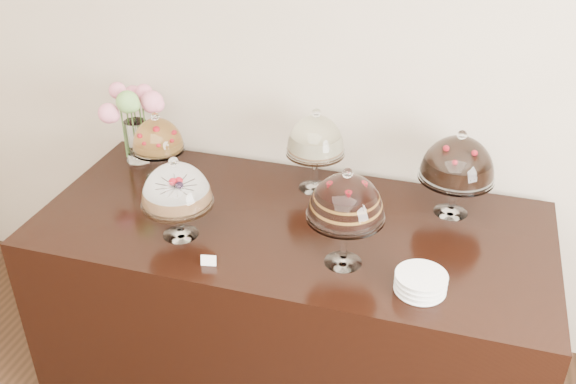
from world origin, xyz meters
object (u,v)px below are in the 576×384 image
(cake_stand_sugar_sponge, at_px, (176,188))
(flower_vase, at_px, (134,114))
(plate_stack, at_px, (421,283))
(cake_stand_choco_layer, at_px, (346,201))
(display_counter, at_px, (291,303))
(cake_stand_dark_choco, at_px, (458,162))
(cake_stand_cheesecake, at_px, (316,139))
(cake_stand_fruit_tart, at_px, (157,138))

(cake_stand_sugar_sponge, relative_size, flower_vase, 0.88)
(cake_stand_sugar_sponge, height_order, plate_stack, cake_stand_sugar_sponge)
(plate_stack, bearing_deg, flower_vase, 156.89)
(cake_stand_sugar_sponge, relative_size, cake_stand_choco_layer, 0.87)
(display_counter, distance_m, cake_stand_dark_choco, 1.00)
(cake_stand_cheesecake, xyz_separation_m, flower_vase, (-0.92, 0.01, 0.00))
(cake_stand_dark_choco, bearing_deg, plate_stack, -96.51)
(cake_stand_sugar_sponge, height_order, cake_stand_choco_layer, cake_stand_choco_layer)
(cake_stand_sugar_sponge, distance_m, cake_stand_dark_choco, 1.18)
(cake_stand_choco_layer, xyz_separation_m, cake_stand_fruit_tart, (-1.00, 0.43, -0.08))
(cake_stand_fruit_tart, bearing_deg, cake_stand_cheesecake, 7.71)
(cake_stand_dark_choco, height_order, flower_vase, flower_vase)
(flower_vase, bearing_deg, plate_stack, -23.11)
(display_counter, relative_size, cake_stand_dark_choco, 5.54)
(cake_stand_choco_layer, relative_size, cake_stand_cheesecake, 1.04)
(cake_stand_sugar_sponge, xyz_separation_m, cake_stand_fruit_tart, (-0.30, 0.44, -0.02))
(cake_stand_fruit_tart, bearing_deg, cake_stand_choco_layer, -23.34)
(cake_stand_cheesecake, xyz_separation_m, cake_stand_fruit_tart, (-0.74, -0.10, -0.05))
(plate_stack, bearing_deg, cake_stand_choco_layer, 163.69)
(display_counter, bearing_deg, cake_stand_choco_layer, -37.94)
(display_counter, distance_m, cake_stand_sugar_sponge, 0.82)
(cake_stand_fruit_tart, distance_m, flower_vase, 0.22)
(cake_stand_dark_choco, bearing_deg, cake_stand_choco_layer, -127.30)
(cake_stand_fruit_tart, bearing_deg, display_counter, -16.66)
(display_counter, relative_size, cake_stand_sugar_sponge, 6.05)
(flower_vase, bearing_deg, cake_stand_fruit_tart, -32.37)
(cake_stand_sugar_sponge, relative_size, cake_stand_fruit_tart, 1.09)
(display_counter, xyz_separation_m, cake_stand_dark_choco, (0.65, 0.28, 0.70))
(cake_stand_choco_layer, distance_m, plate_stack, 0.41)
(display_counter, xyz_separation_m, flower_vase, (-0.90, 0.33, 0.71))
(display_counter, height_order, cake_stand_fruit_tart, cake_stand_fruit_tart)
(cake_stand_dark_choco, height_order, plate_stack, cake_stand_dark_choco)
(cake_stand_sugar_sponge, relative_size, cake_stand_dark_choco, 0.91)
(cake_stand_dark_choco, bearing_deg, display_counter, -156.67)
(cake_stand_fruit_tart, relative_size, flower_vase, 0.81)
(cake_stand_choco_layer, relative_size, flower_vase, 1.02)
(cake_stand_cheesecake, bearing_deg, plate_stack, -47.76)
(flower_vase, distance_m, plate_stack, 1.63)
(cake_stand_cheesecake, distance_m, cake_stand_dark_choco, 0.63)
(display_counter, bearing_deg, flower_vase, 159.93)
(cake_stand_sugar_sponge, height_order, cake_stand_dark_choco, cake_stand_dark_choco)
(cake_stand_cheesecake, bearing_deg, flower_vase, 179.25)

